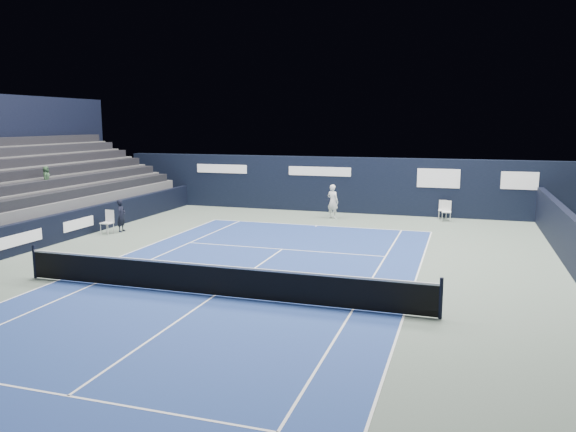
{
  "coord_description": "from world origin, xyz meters",
  "views": [
    {
      "loc": [
        6.83,
        -14.43,
        5.03
      ],
      "look_at": [
        0.11,
        6.8,
        1.3
      ],
      "focal_mm": 35.0,
      "sensor_mm": 36.0,
      "label": 1
    }
  ],
  "objects_px": {
    "tennis_player": "(333,201)",
    "line_judge_chair": "(108,220)",
    "folding_chair_back_b": "(443,208)",
    "tennis_net": "(214,279)",
    "folding_chair_back_a": "(447,207)"
  },
  "relations": [
    {
      "from": "tennis_player",
      "to": "line_judge_chair",
      "type": "bearing_deg",
      "value": -141.15
    },
    {
      "from": "folding_chair_back_b",
      "to": "line_judge_chair",
      "type": "distance_m",
      "value": 16.87
    },
    {
      "from": "folding_chair_back_b",
      "to": "tennis_net",
      "type": "bearing_deg",
      "value": -109.13
    },
    {
      "from": "folding_chair_back_b",
      "to": "tennis_net",
      "type": "height_order",
      "value": "tennis_net"
    },
    {
      "from": "folding_chair_back_a",
      "to": "tennis_player",
      "type": "relative_size",
      "value": 0.58
    },
    {
      "from": "tennis_net",
      "to": "tennis_player",
      "type": "height_order",
      "value": "tennis_player"
    },
    {
      "from": "folding_chair_back_a",
      "to": "tennis_net",
      "type": "relative_size",
      "value": 0.08
    },
    {
      "from": "tennis_net",
      "to": "folding_chair_back_b",
      "type": "bearing_deg",
      "value": 69.9
    },
    {
      "from": "folding_chair_back_a",
      "to": "tennis_net",
      "type": "bearing_deg",
      "value": -113.42
    },
    {
      "from": "folding_chair_back_a",
      "to": "folding_chair_back_b",
      "type": "distance_m",
      "value": 0.66
    },
    {
      "from": "folding_chair_back_b",
      "to": "line_judge_chair",
      "type": "relative_size",
      "value": 0.91
    },
    {
      "from": "folding_chair_back_a",
      "to": "tennis_player",
      "type": "height_order",
      "value": "tennis_player"
    },
    {
      "from": "folding_chair_back_a",
      "to": "tennis_net",
      "type": "height_order",
      "value": "tennis_net"
    },
    {
      "from": "folding_chair_back_b",
      "to": "line_judge_chair",
      "type": "bearing_deg",
      "value": -147.73
    },
    {
      "from": "folding_chair_back_a",
      "to": "tennis_player",
      "type": "distance_m",
      "value": 5.87
    }
  ]
}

